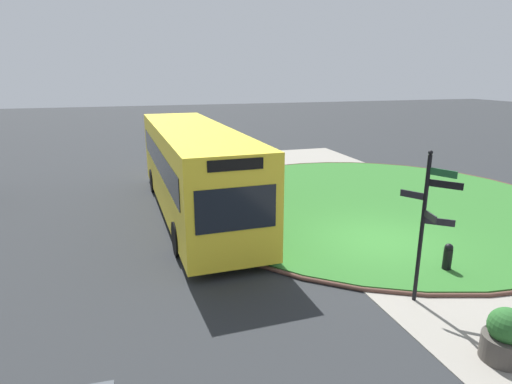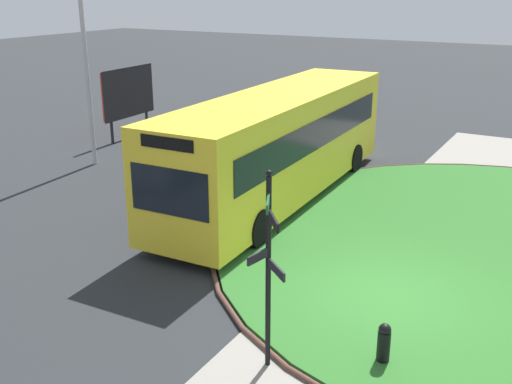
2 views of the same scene
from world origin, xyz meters
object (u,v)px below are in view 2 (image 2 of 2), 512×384
bus_yellow (279,143)px  billboard_right (128,94)px  lamppost_tall (82,22)px  signpost_directional (269,260)px  bollard_foreground (384,344)px

bus_yellow → billboard_right: bearing=-113.9°
lamppost_tall → signpost_directional: bearing=-124.2°
lamppost_tall → billboard_right: bearing=22.4°
bollard_foreground → lamppost_tall: (6.72, 13.10, 4.60)m
signpost_directional → lamppost_tall: size_ratio=0.37×
bus_yellow → billboard_right: 9.83m
lamppost_tall → billboard_right: size_ratio=2.96×
bollard_foreground → signpost_directional: bearing=121.7°
bollard_foreground → billboard_right: bearing=54.4°
signpost_directional → billboard_right: size_ratio=1.10×
bus_yellow → lamppost_tall: bearing=-91.2°
lamppost_tall → bus_yellow: bearing=-89.5°
bus_yellow → bollard_foreground: bearing=37.6°
bollard_foreground → bus_yellow: bus_yellow is taller
bus_yellow → billboard_right: (3.71, 9.10, 0.15)m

